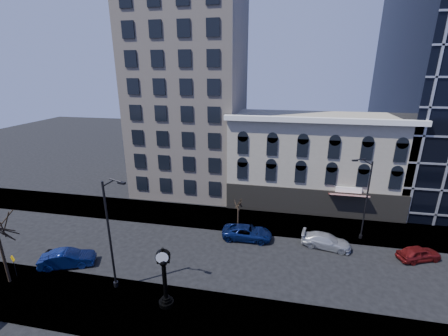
% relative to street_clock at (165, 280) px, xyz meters
% --- Properties ---
extents(ground, '(160.00, 160.00, 0.00)m').
position_rel_street_clock_xyz_m(ground, '(0.43, 7.13, -2.44)').
color(ground, black).
rests_on(ground, ground).
extents(sidewalk_far, '(160.00, 6.00, 0.12)m').
position_rel_street_clock_xyz_m(sidewalk_far, '(0.43, 15.13, -2.38)').
color(sidewalk_far, gray).
rests_on(sidewalk_far, ground).
extents(sidewalk_near, '(160.00, 6.00, 0.12)m').
position_rel_street_clock_xyz_m(sidewalk_near, '(0.43, -0.87, -2.38)').
color(sidewalk_near, gray).
rests_on(sidewalk_near, ground).
extents(cream_tower, '(15.90, 15.40, 42.50)m').
position_rel_street_clock_xyz_m(cream_tower, '(-5.68, 26.01, 16.88)').
color(cream_tower, '#BEAD99').
rests_on(cream_tower, ground).
extents(victorian_row, '(22.60, 11.19, 12.50)m').
position_rel_street_clock_xyz_m(victorian_row, '(12.43, 23.02, 3.55)').
color(victorian_row, '#A19985').
rests_on(victorian_row, ground).
extents(street_clock, '(1.17, 1.17, 5.14)m').
position_rel_street_clock_xyz_m(street_clock, '(0.00, 0.00, 0.00)').
color(street_clock, black).
rests_on(street_clock, sidewalk_near).
extents(street_lamp_near, '(2.59, 0.86, 10.13)m').
position_rel_street_clock_xyz_m(street_lamp_near, '(-4.25, 0.96, 5.32)').
color(street_lamp_near, black).
rests_on(street_lamp_near, sidewalk_near).
extents(street_lamp_far, '(2.35, 0.92, 9.31)m').
position_rel_street_clock_xyz_m(street_lamp_far, '(16.61, 13.15, 4.71)').
color(street_lamp_far, black).
rests_on(street_lamp_far, sidewalk_far).
extents(bare_tree_far, '(2.25, 2.25, 3.86)m').
position_rel_street_clock_xyz_m(bare_tree_far, '(3.58, 14.01, 0.58)').
color(bare_tree_far, '#2F2317').
rests_on(bare_tree_far, sidewalk_far).
extents(warning_sign, '(0.70, 0.26, 2.21)m').
position_rel_street_clock_xyz_m(warning_sign, '(-14.36, 0.58, -0.80)').
color(warning_sign, black).
rests_on(warning_sign, sidewalk_near).
extents(car_near_a, '(4.44, 2.17, 1.46)m').
position_rel_street_clock_xyz_m(car_near_a, '(-11.47, 3.41, -1.71)').
color(car_near_a, black).
rests_on(car_near_a, ground).
extents(car_near_b, '(5.11, 3.44, 1.59)m').
position_rel_street_clock_xyz_m(car_near_b, '(-11.00, 2.97, -1.65)').
color(car_near_b, '#0C194C').
rests_on(car_near_b, ground).
extents(car_far_a, '(5.48, 2.63, 1.51)m').
position_rel_street_clock_xyz_m(car_far_a, '(5.03, 11.04, -1.69)').
color(car_far_a, '#0C194C').
rests_on(car_far_a, ground).
extents(car_far_b, '(5.27, 2.91, 1.45)m').
position_rel_street_clock_xyz_m(car_far_b, '(13.32, 10.99, -1.72)').
color(car_far_b, '#A5A8AD').
rests_on(car_far_b, ground).
extents(car_far_c, '(4.48, 3.08, 1.41)m').
position_rel_street_clock_xyz_m(car_far_c, '(21.89, 10.43, -1.74)').
color(car_far_c, maroon).
rests_on(car_far_c, ground).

